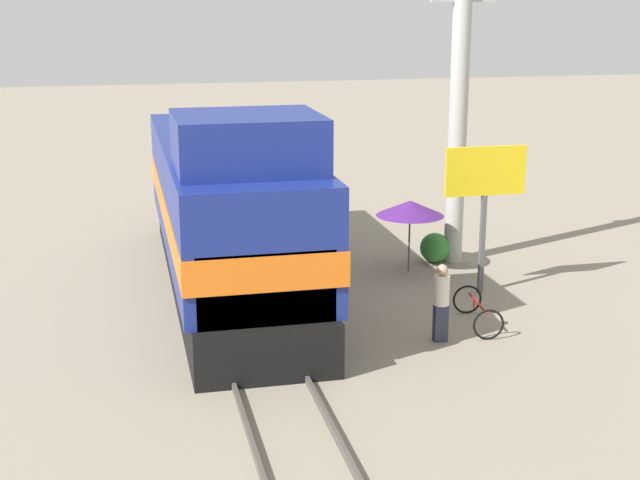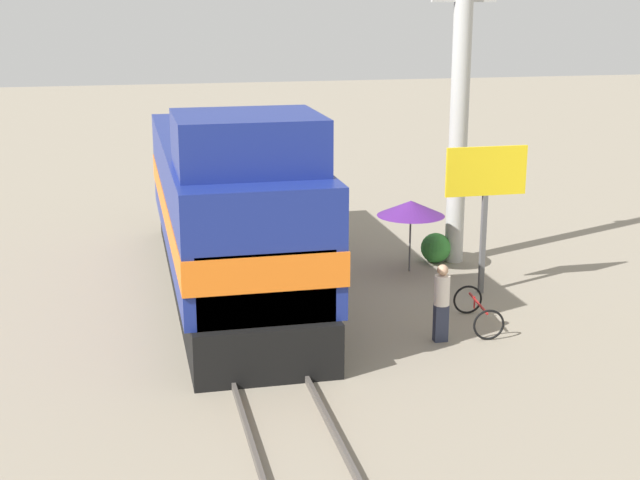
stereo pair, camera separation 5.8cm
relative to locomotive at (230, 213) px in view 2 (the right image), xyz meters
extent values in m
plane|color=gray|center=(0.00, -2.19, -2.08)|extent=(120.00, 120.00, 0.00)
cube|color=#4C4742|center=(-0.72, -2.19, -2.01)|extent=(0.08, 36.16, 0.15)
cube|color=#4C4742|center=(0.72, -2.19, -2.01)|extent=(0.08, 36.16, 0.15)
cube|color=black|center=(0.00, 0.38, -1.51)|extent=(2.94, 12.45, 1.13)
cube|color=navy|center=(0.00, 0.38, 0.39)|extent=(3.19, 11.95, 2.66)
cube|color=orange|center=(0.00, 0.38, 0.12)|extent=(3.23, 12.07, 0.70)
cube|color=orange|center=(0.00, -4.72, -0.21)|extent=(2.71, 1.74, 1.46)
cube|color=navy|center=(0.00, -3.35, 2.30)|extent=(3.00, 2.74, 1.16)
cylinder|color=#B2B2AD|center=(6.51, 1.43, 2.01)|extent=(0.51, 0.51, 8.19)
cube|color=#B2B2AD|center=(6.51, 1.43, 5.12)|extent=(1.80, 0.12, 0.12)
cylinder|color=#4C4C4C|center=(4.97, 0.75, -1.14)|extent=(0.05, 0.05, 1.88)
cone|color=#4C1E72|center=(4.97, 0.75, -0.30)|extent=(1.84, 1.84, 0.41)
cube|color=#595959|center=(6.17, -1.40, -0.81)|extent=(0.12, 0.12, 2.53)
cube|color=yellow|center=(6.17, -1.40, 1.06)|extent=(2.09, 0.08, 1.22)
sphere|color=#388C38|center=(5.96, 1.41, -1.66)|extent=(0.85, 0.85, 0.85)
cube|color=#2D3347|center=(4.01, -4.32, -1.66)|extent=(0.30, 0.20, 0.84)
cylinder|color=silver|center=(4.01, -4.32, -0.91)|extent=(0.34, 0.34, 0.66)
sphere|color=tan|center=(4.01, -4.32, -0.46)|extent=(0.24, 0.24, 0.24)
torus|color=black|center=(5.25, -2.80, -1.73)|extent=(0.70, 0.13, 0.70)
torus|color=black|center=(5.06, -4.49, -1.73)|extent=(0.70, 0.13, 0.70)
cube|color=#A51919|center=(5.15, -3.65, -1.53)|extent=(0.19, 1.44, 0.04)
cylinder|color=#A51919|center=(5.19, -3.35, -1.61)|extent=(0.04, 0.04, 0.29)
camera|label=1|loc=(-2.60, -21.50, 5.17)|focal=50.00mm
camera|label=2|loc=(-2.54, -21.51, 5.17)|focal=50.00mm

